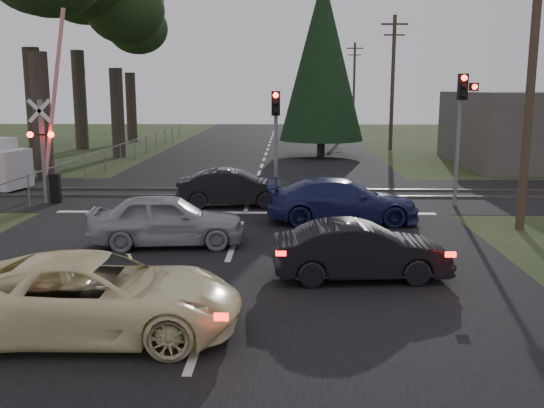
{
  "coord_description": "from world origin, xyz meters",
  "views": [
    {
      "loc": [
        1.51,
        -12.08,
        4.21
      ],
      "look_at": [
        1.07,
        3.08,
        1.3
      ],
      "focal_mm": 40.0,
      "sensor_mm": 36.0,
      "label": 1
    }
  ],
  "objects_px": {
    "traffic_signal_center": "(276,126)",
    "utility_pole_far": "(354,83)",
    "crossing_signal": "(49,148)",
    "utility_pole_mid": "(393,80)",
    "traffic_signal_right": "(462,114)",
    "dark_car_far": "(234,188)",
    "cream_coupe": "(95,296)",
    "utility_pole_near": "(532,70)",
    "dark_hatchback": "(361,251)",
    "silver_car": "(167,220)",
    "blue_sedan": "(342,201)"
  },
  "relations": [
    {
      "from": "crossing_signal",
      "to": "utility_pole_mid",
      "type": "distance_m",
      "value": 25.78
    },
    {
      "from": "crossing_signal",
      "to": "traffic_signal_right",
      "type": "distance_m",
      "value": 14.88
    },
    {
      "from": "traffic_signal_center",
      "to": "utility_pole_near",
      "type": "bearing_deg",
      "value": -31.95
    },
    {
      "from": "utility_pole_near",
      "to": "dark_hatchback",
      "type": "xyz_separation_m",
      "value": [
        -5.39,
        -5.0,
        -4.08
      ]
    },
    {
      "from": "dark_hatchback",
      "to": "blue_sedan",
      "type": "xyz_separation_m",
      "value": [
        0.08,
        5.8,
        0.05
      ]
    },
    {
      "from": "crossing_signal",
      "to": "cream_coupe",
      "type": "bearing_deg",
      "value": -65.65
    },
    {
      "from": "dark_car_far",
      "to": "utility_pole_near",
      "type": "bearing_deg",
      "value": -112.55
    },
    {
      "from": "traffic_signal_center",
      "to": "cream_coupe",
      "type": "xyz_separation_m",
      "value": [
        -2.81,
        -12.96,
        -2.1
      ]
    },
    {
      "from": "utility_pole_far",
      "to": "crossing_signal",
      "type": "bearing_deg",
      "value": -109.23
    },
    {
      "from": "traffic_signal_right",
      "to": "dark_hatchback",
      "type": "xyz_separation_m",
      "value": [
        -4.43,
        -8.47,
        -2.67
      ]
    },
    {
      "from": "traffic_signal_center",
      "to": "utility_pole_mid",
      "type": "xyz_separation_m",
      "value": [
        7.5,
        19.32,
        1.92
      ]
    },
    {
      "from": "dark_hatchback",
      "to": "traffic_signal_center",
      "type": "bearing_deg",
      "value": 7.44
    },
    {
      "from": "utility_pole_mid",
      "to": "silver_car",
      "type": "relative_size",
      "value": 2.17
    },
    {
      "from": "traffic_signal_right",
      "to": "dark_car_far",
      "type": "xyz_separation_m",
      "value": [
        -8.02,
        -0.07,
        -2.65
      ]
    },
    {
      "from": "crossing_signal",
      "to": "dark_car_far",
      "type": "bearing_deg",
      "value": -3.2
    },
    {
      "from": "dark_car_far",
      "to": "utility_pole_mid",
      "type": "bearing_deg",
      "value": -25.29
    },
    {
      "from": "dark_hatchback",
      "to": "traffic_signal_right",
      "type": "bearing_deg",
      "value": -32.49
    },
    {
      "from": "crossing_signal",
      "to": "blue_sedan",
      "type": "xyz_separation_m",
      "value": [
        10.47,
        -2.99,
        -1.36
      ]
    },
    {
      "from": "silver_car",
      "to": "crossing_signal",
      "type": "bearing_deg",
      "value": 36.78
    },
    {
      "from": "silver_car",
      "to": "blue_sedan",
      "type": "distance_m",
      "value": 5.81
    },
    {
      "from": "crossing_signal",
      "to": "cream_coupe",
      "type": "distance_m",
      "value": 13.32
    },
    {
      "from": "cream_coupe",
      "to": "blue_sedan",
      "type": "xyz_separation_m",
      "value": [
        5.01,
        9.08,
        -0.01
      ]
    },
    {
      "from": "blue_sedan",
      "to": "utility_pole_mid",
      "type": "bearing_deg",
      "value": -13.77
    },
    {
      "from": "cream_coupe",
      "to": "silver_car",
      "type": "bearing_deg",
      "value": -1.69
    },
    {
      "from": "dark_car_far",
      "to": "traffic_signal_right",
      "type": "bearing_deg",
      "value": -91.26
    },
    {
      "from": "silver_car",
      "to": "blue_sedan",
      "type": "bearing_deg",
      "value": -64.97
    },
    {
      "from": "utility_pole_near",
      "to": "utility_pole_far",
      "type": "distance_m",
      "value": 49.0
    },
    {
      "from": "crossing_signal",
      "to": "traffic_signal_right",
      "type": "xyz_separation_m",
      "value": [
        14.82,
        -0.31,
        1.26
      ]
    },
    {
      "from": "traffic_signal_right",
      "to": "traffic_signal_center",
      "type": "xyz_separation_m",
      "value": [
        -6.55,
        1.2,
        -0.51
      ]
    },
    {
      "from": "traffic_signal_right",
      "to": "traffic_signal_center",
      "type": "relative_size",
      "value": 1.15
    },
    {
      "from": "utility_pole_far",
      "to": "blue_sedan",
      "type": "xyz_separation_m",
      "value": [
        -5.3,
        -48.2,
        -4.03
      ]
    },
    {
      "from": "silver_car",
      "to": "utility_pole_mid",
      "type": "bearing_deg",
      "value": -27.28
    },
    {
      "from": "traffic_signal_center",
      "to": "utility_pole_mid",
      "type": "distance_m",
      "value": 20.82
    },
    {
      "from": "crossing_signal",
      "to": "utility_pole_mid",
      "type": "relative_size",
      "value": 0.77
    },
    {
      "from": "crossing_signal",
      "to": "traffic_signal_right",
      "type": "height_order",
      "value": "crossing_signal"
    },
    {
      "from": "traffic_signal_center",
      "to": "utility_pole_mid",
      "type": "relative_size",
      "value": 0.46
    },
    {
      "from": "traffic_signal_right",
      "to": "blue_sedan",
      "type": "xyz_separation_m",
      "value": [
        -4.35,
        -2.68,
        -2.62
      ]
    },
    {
      "from": "utility_pole_far",
      "to": "dark_hatchback",
      "type": "distance_m",
      "value": 54.42
    },
    {
      "from": "cream_coupe",
      "to": "utility_pole_mid",
      "type": "bearing_deg",
      "value": -19.16
    },
    {
      "from": "crossing_signal",
      "to": "silver_car",
      "type": "distance_m",
      "value": 8.22
    },
    {
      "from": "crossing_signal",
      "to": "dark_hatchback",
      "type": "distance_m",
      "value": 13.68
    },
    {
      "from": "traffic_signal_center",
      "to": "cream_coupe",
      "type": "height_order",
      "value": "traffic_signal_center"
    },
    {
      "from": "traffic_signal_right",
      "to": "utility_pole_far",
      "type": "distance_m",
      "value": 45.56
    },
    {
      "from": "dark_hatchback",
      "to": "silver_car",
      "type": "bearing_deg",
      "value": 55.2
    },
    {
      "from": "traffic_signal_center",
      "to": "utility_pole_far",
      "type": "relative_size",
      "value": 0.46
    },
    {
      "from": "traffic_signal_center",
      "to": "dark_car_far",
      "type": "bearing_deg",
      "value": -139.11
    },
    {
      "from": "cream_coupe",
      "to": "silver_car",
      "type": "relative_size",
      "value": 1.22
    },
    {
      "from": "utility_pole_near",
      "to": "dark_car_far",
      "type": "distance_m",
      "value": 10.42
    },
    {
      "from": "traffic_signal_right",
      "to": "silver_car",
      "type": "relative_size",
      "value": 1.13
    },
    {
      "from": "crossing_signal",
      "to": "utility_pole_far",
      "type": "bearing_deg",
      "value": 70.77
    }
  ]
}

